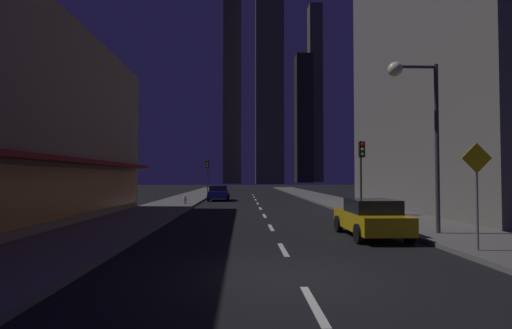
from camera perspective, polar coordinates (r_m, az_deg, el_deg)
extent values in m
cube|color=black|center=(40.99, -0.19, -5.12)|extent=(78.00, 136.00, 0.10)
cube|color=#605E59|center=(41.79, 9.48, -4.86)|extent=(4.00, 76.00, 0.15)
cube|color=#605E59|center=(41.36, -9.96, -4.89)|extent=(4.00, 76.00, 0.15)
cube|color=silver|center=(7.39, 8.57, -19.91)|extent=(0.16, 2.20, 0.01)
cube|color=silver|center=(12.39, 4.06, -12.50)|extent=(0.16, 2.20, 0.01)
cube|color=silver|center=(17.50, 2.25, -9.36)|extent=(0.16, 2.20, 0.01)
cube|color=silver|center=(22.66, 1.27, -7.64)|extent=(0.16, 2.20, 0.01)
cube|color=silver|center=(27.83, 0.66, -6.56)|extent=(0.16, 2.20, 0.01)
cube|color=silver|center=(33.01, 0.24, -5.81)|extent=(0.16, 2.20, 0.01)
cube|color=silver|center=(38.20, -0.06, -5.27)|extent=(0.16, 2.20, 0.01)
cube|color=silver|center=(43.38, -0.29, -4.86)|extent=(0.16, 2.20, 0.01)
cube|color=silver|center=(48.58, -0.47, -4.54)|extent=(0.16, 2.20, 0.01)
cube|color=#D88C3F|center=(19.10, -25.89, -3.75)|extent=(0.10, 20.79, 2.20)
cube|color=maroon|center=(18.95, -24.72, 0.45)|extent=(0.90, 21.39, 0.20)
cube|color=slate|center=(30.53, 30.14, 13.53)|extent=(11.00, 20.00, 20.52)
cube|color=#4B4838|center=(134.26, -3.54, 10.83)|extent=(6.09, 5.67, 63.43)
cube|color=brown|center=(126.51, 2.00, 11.46)|extent=(8.93, 6.31, 62.77)
cube|color=#2E2B22|center=(155.43, 7.10, 6.75)|extent=(6.54, 8.16, 50.89)
cube|color=brown|center=(175.54, 8.78, 10.40)|extent=(5.64, 7.33, 78.84)
cube|color=gold|center=(15.42, 16.63, -8.03)|extent=(1.80, 4.20, 0.65)
cube|color=black|center=(15.18, 16.86, -6.00)|extent=(1.64, 2.00, 0.55)
cylinder|color=black|center=(16.54, 12.15, -8.60)|extent=(0.22, 0.68, 0.68)
cylinder|color=black|center=(17.05, 17.96, -8.34)|extent=(0.22, 0.68, 0.68)
cylinder|color=black|center=(13.86, 15.02, -9.90)|extent=(0.22, 0.68, 0.68)
cylinder|color=black|center=(14.47, 21.79, -9.49)|extent=(0.22, 0.68, 0.68)
sphere|color=white|center=(17.21, 12.69, -7.24)|extent=(0.18, 0.18, 0.18)
sphere|color=white|center=(17.52, 16.20, -7.11)|extent=(0.18, 0.18, 0.18)
cube|color=navy|center=(37.26, -5.57, -4.41)|extent=(1.80, 4.20, 0.65)
cube|color=black|center=(37.04, -5.58, -3.56)|extent=(1.64, 2.00, 0.55)
cylinder|color=black|center=(38.74, -6.74, -4.72)|extent=(0.22, 0.68, 0.68)
cylinder|color=black|center=(38.63, -4.13, -4.73)|extent=(0.22, 0.68, 0.68)
cylinder|color=black|center=(35.95, -7.11, -4.94)|extent=(0.22, 0.68, 0.68)
cylinder|color=black|center=(35.84, -4.30, -4.96)|extent=(0.22, 0.68, 0.68)
sphere|color=white|center=(39.34, -6.18, -4.20)|extent=(0.18, 0.18, 0.18)
sphere|color=white|center=(39.28, -4.58, -4.21)|extent=(0.18, 0.18, 0.18)
cylinder|color=#B2B2B2|center=(31.21, -10.54, -5.24)|extent=(0.22, 0.22, 0.55)
sphere|color=#B2B2B2|center=(31.20, -10.53, -4.74)|extent=(0.21, 0.21, 0.21)
cylinder|color=#B2B2B2|center=(31.23, -10.54, -5.69)|extent=(0.30, 0.30, 0.06)
cylinder|color=#B2B2B2|center=(31.24, -10.83, -5.19)|extent=(0.10, 0.10, 0.10)
cylinder|color=#B2B2B2|center=(31.19, -10.24, -5.20)|extent=(0.10, 0.10, 0.10)
cylinder|color=#2D2D2D|center=(22.80, 15.32, -1.89)|extent=(0.12, 0.12, 4.20)
cube|color=black|center=(22.66, 15.44, 2.16)|extent=(0.32, 0.24, 0.90)
sphere|color=red|center=(22.56, 15.53, 2.89)|extent=(0.18, 0.18, 0.18)
sphere|color=#F2B20C|center=(22.54, 15.54, 2.18)|extent=(0.18, 0.18, 0.18)
sphere|color=#19D833|center=(22.52, 15.54, 1.47)|extent=(0.18, 0.18, 0.18)
cylinder|color=#2D2D2D|center=(46.55, -7.19, -1.88)|extent=(0.12, 0.12, 4.20)
cube|color=black|center=(46.38, -7.20, 0.10)|extent=(0.32, 0.24, 0.90)
sphere|color=red|center=(46.26, -7.21, 0.45)|extent=(0.18, 0.18, 0.18)
sphere|color=#F2B20C|center=(46.25, -7.21, 0.11)|extent=(0.18, 0.18, 0.18)
sphere|color=#19D833|center=(46.24, -7.22, -0.24)|extent=(0.18, 0.18, 0.18)
cylinder|color=#38383D|center=(16.32, 25.30, 2.21)|extent=(0.16, 0.16, 6.50)
cylinder|color=#38383D|center=(16.49, 22.61, 13.24)|extent=(1.60, 0.12, 0.12)
sphere|color=#FCF7CC|center=(16.16, 19.96, 13.16)|extent=(0.56, 0.56, 0.56)
cylinder|color=slate|center=(13.05, 29.98, -5.76)|extent=(0.08, 0.08, 2.40)
cube|color=yellow|center=(13.00, 29.95, 0.84)|extent=(0.91, 0.03, 0.91)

